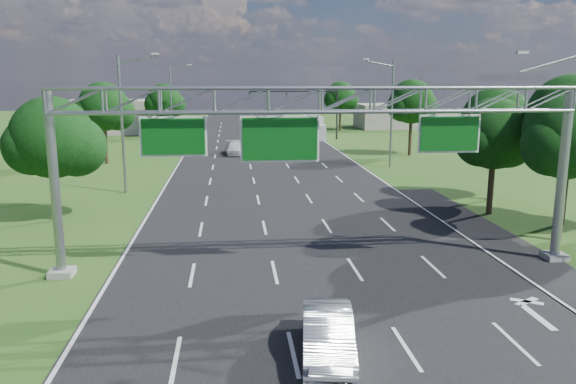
{
  "coord_description": "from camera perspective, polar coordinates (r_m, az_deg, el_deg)",
  "views": [
    {
      "loc": [
        -3.57,
        -11.95,
        8.43
      ],
      "look_at": [
        -0.84,
        15.1,
        2.87
      ],
      "focal_mm": 35.0,
      "sensor_mm": 36.0,
      "label": 1
    }
  ],
  "objects": [
    {
      "name": "tree_verge_re",
      "position": [
        91.76,
        5.4,
        9.48
      ],
      "size": [
        5.76,
        4.8,
        7.84
      ],
      "color": "#2D2116",
      "rests_on": "ground"
    },
    {
      "name": "car_queue_d",
      "position": [
        74.52,
        -1.0,
        5.68
      ],
      "size": [
        1.98,
        4.96,
        1.61
      ],
      "primitive_type": "imported",
      "rotation": [
        0.0,
        0.0,
        0.06
      ],
      "color": "silver",
      "rests_on": "ground"
    },
    {
      "name": "tree_verge_lb",
      "position": [
        58.39,
        -18.15,
        8.03
      ],
      "size": [
        5.76,
        4.8,
        8.06
      ],
      "color": "#2D2116",
      "rests_on": "ground"
    },
    {
      "name": "tree_verge_la",
      "position": [
        35.72,
        -22.66,
        4.76
      ],
      "size": [
        5.76,
        4.8,
        7.4
      ],
      "color": "#2D2116",
      "rests_on": "ground"
    },
    {
      "name": "silver_sedan",
      "position": [
        17.75,
        4.06,
        -14.23
      ],
      "size": [
        2.06,
        4.53,
        1.44
      ],
      "primitive_type": "imported",
      "rotation": [
        0.0,
        0.0,
        -0.13
      ],
      "color": "silver",
      "rests_on": "ground"
    },
    {
      "name": "road",
      "position": [
        42.94,
        -0.88,
        0.23
      ],
      "size": [
        18.0,
        180.0,
        0.02
      ],
      "primitive_type": "cube",
      "color": "black",
      "rests_on": "ground"
    },
    {
      "name": "box_truck",
      "position": [
        79.77,
        2.61,
        6.53
      ],
      "size": [
        2.5,
        8.12,
        3.06
      ],
      "rotation": [
        0.0,
        0.0,
        -0.03
      ],
      "color": "silver",
      "rests_on": "ground"
    },
    {
      "name": "streetlight_l_near",
      "position": [
        42.75,
        -16.3,
        7.27
      ],
      "size": [
        2.97,
        0.22,
        10.16
      ],
      "color": "gray",
      "rests_on": "ground"
    },
    {
      "name": "car_queue_a",
      "position": [
        62.98,
        -5.4,
        4.46
      ],
      "size": [
        2.26,
        5.0,
        1.42
      ],
      "primitive_type": "imported",
      "rotation": [
        0.0,
        0.0,
        0.06
      ],
      "color": "silver",
      "rests_on": "ground"
    },
    {
      "name": "traffic_signal",
      "position": [
        77.81,
        2.43,
        9.14
      ],
      "size": [
        12.21,
        0.24,
        7.0
      ],
      "color": "black",
      "rests_on": "ground"
    },
    {
      "name": "tree_verge_rd",
      "position": [
        63.19,
        12.5,
        8.75
      ],
      "size": [
        5.76,
        4.8,
        8.28
      ],
      "color": "#2D2116",
      "rests_on": "ground"
    },
    {
      "name": "streetlight_r_mid",
      "position": [
        54.11,
        10.31,
        8.35
      ],
      "size": [
        2.97,
        0.22,
        10.16
      ],
      "color": "gray",
      "rests_on": "ground"
    },
    {
      "name": "ground",
      "position": [
        42.94,
        -0.88,
        0.23
      ],
      "size": [
        220.0,
        220.0,
        0.0
      ],
      "primitive_type": "plane",
      "color": "#275218",
      "rests_on": "ground"
    },
    {
      "name": "sign_gantry",
      "position": [
        24.31,
        3.52,
        7.9
      ],
      "size": [
        23.5,
        1.0,
        9.56
      ],
      "color": "gray",
      "rests_on": "ground"
    },
    {
      "name": "building_left",
      "position": [
        92.01,
        -17.46,
        7.33
      ],
      "size": [
        14.0,
        10.0,
        5.0
      ],
      "primitive_type": "cube",
      "color": "gray",
      "rests_on": "ground"
    },
    {
      "name": "tree_verge_lc",
      "position": [
        82.59,
        -12.41,
        8.89
      ],
      "size": [
        5.76,
        4.8,
        7.62
      ],
      "color": "#2D2116",
      "rests_on": "ground"
    },
    {
      "name": "building_right",
      "position": [
        98.12,
        10.66,
        7.6
      ],
      "size": [
        12.0,
        9.0,
        4.0
      ],
      "primitive_type": "cube",
      "color": "gray",
      "rests_on": "ground"
    },
    {
      "name": "tree_cluster_right",
      "position": [
        36.29,
        24.8,
        5.57
      ],
      "size": [
        9.91,
        14.6,
        8.68
      ],
      "color": "#2D2116",
      "rests_on": "ground"
    },
    {
      "name": "streetlight_l_far",
      "position": [
        77.39,
        -11.65,
        9.21
      ],
      "size": [
        2.97,
        0.22,
        10.16
      ],
      "color": "gray",
      "rests_on": "ground"
    },
    {
      "name": "road_flare",
      "position": [
        30.57,
        21.38,
        -5.28
      ],
      "size": [
        3.0,
        30.0,
        0.02
      ],
      "primitive_type": "cube",
      "color": "black",
      "rests_on": "ground"
    },
    {
      "name": "car_queue_b",
      "position": [
        82.89,
        0.09,
        6.14
      ],
      "size": [
        2.18,
        4.47,
        1.22
      ],
      "primitive_type": "imported",
      "rotation": [
        0.0,
        0.0,
        0.03
      ],
      "color": "black",
      "rests_on": "ground"
    }
  ]
}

